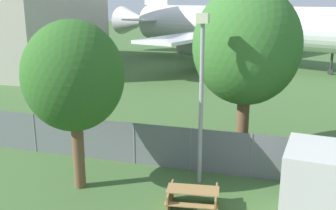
% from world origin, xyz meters
% --- Properties ---
extents(perimeter_fence, '(56.07, 0.07, 1.92)m').
position_xyz_m(perimeter_fence, '(-0.00, 10.78, 0.96)').
color(perimeter_fence, slate).
rests_on(perimeter_fence, ground).
extents(airplane, '(37.13, 29.33, 12.95)m').
position_xyz_m(airplane, '(-0.95, 40.32, 4.20)').
color(airplane, white).
rests_on(airplane, ground).
extents(picnic_bench_open_grass, '(1.98, 1.62, 0.76)m').
position_xyz_m(picnic_bench_open_grass, '(0.83, 7.66, 0.48)').
color(picnic_bench_open_grass, '#A37A47').
rests_on(picnic_bench_open_grass, ground).
extents(tree_near_hangar, '(4.72, 4.72, 7.77)m').
position_xyz_m(tree_near_hangar, '(1.93, 12.93, 5.15)').
color(tree_near_hangar, brown).
rests_on(tree_near_hangar, ground).
extents(tree_left_of_cabin, '(3.72, 3.72, 6.48)m').
position_xyz_m(tree_left_of_cabin, '(-3.80, 8.08, 4.40)').
color(tree_left_of_cabin, brown).
rests_on(tree_left_of_cabin, ground).
extents(light_mast, '(0.44, 0.44, 6.65)m').
position_xyz_m(light_mast, '(0.61, 9.82, 4.15)').
color(light_mast, '#99999E').
rests_on(light_mast, ground).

